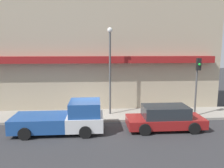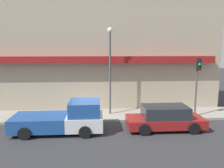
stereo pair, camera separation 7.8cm
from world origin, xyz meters
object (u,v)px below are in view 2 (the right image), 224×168
object	(u,v)px
fire_hydrant	(170,113)
street_lamp	(110,62)
pickup_truck	(65,119)
traffic_light	(197,77)
parked_car	(165,118)

from	to	relation	value
fire_hydrant	street_lamp	bearing A→B (deg)	165.80
fire_hydrant	street_lamp	xyz separation A→B (m)	(-4.03, 1.02, 3.41)
pickup_truck	fire_hydrant	xyz separation A→B (m)	(6.81, 1.82, -0.32)
pickup_truck	traffic_light	xyz separation A→B (m)	(8.56, 1.84, 2.09)
pickup_truck	street_lamp	bearing A→B (deg)	45.71
street_lamp	pickup_truck	bearing A→B (deg)	-134.39
parked_car	traffic_light	xyz separation A→B (m)	(2.70, 1.84, 2.18)
pickup_truck	parked_car	bearing A→B (deg)	0.10
pickup_truck	street_lamp	world-z (taller)	street_lamp
pickup_truck	parked_car	size ratio (longest dim) A/B	1.13
fire_hydrant	parked_car	bearing A→B (deg)	-117.47
parked_car	traffic_light	world-z (taller)	traffic_light
fire_hydrant	street_lamp	world-z (taller)	street_lamp
traffic_light	parked_car	bearing A→B (deg)	-145.76
parked_car	fire_hydrant	xyz separation A→B (m)	(0.95, 1.82, -0.23)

